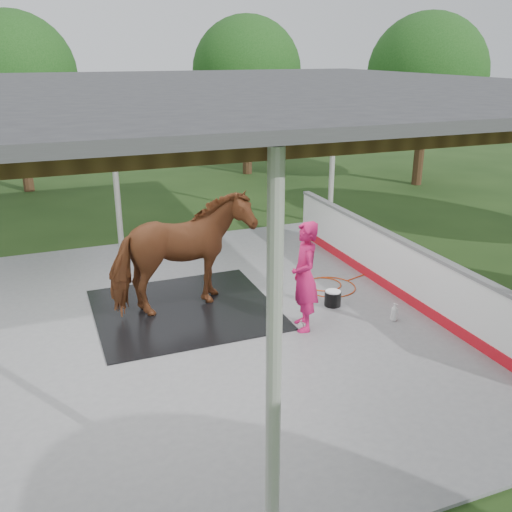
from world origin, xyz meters
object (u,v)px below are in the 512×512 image
object	(u,v)px
dasher_board	(395,266)
horse	(182,254)
wash_bucket	(333,298)
handler	(305,276)

from	to	relation	value
dasher_board	horse	world-z (taller)	horse
horse	wash_bucket	world-z (taller)	horse
handler	wash_bucket	bearing A→B (deg)	136.37
horse	handler	xyz separation A→B (m)	(1.73, -1.44, -0.14)
dasher_board	horse	size ratio (longest dim) A/B	3.15
horse	handler	bearing A→B (deg)	-140.37
horse	dasher_board	bearing A→B (deg)	-110.36
dasher_board	horse	bearing A→B (deg)	170.20
dasher_board	handler	size ratio (longest dim) A/B	4.20
horse	wash_bucket	size ratio (longest dim) A/B	8.15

